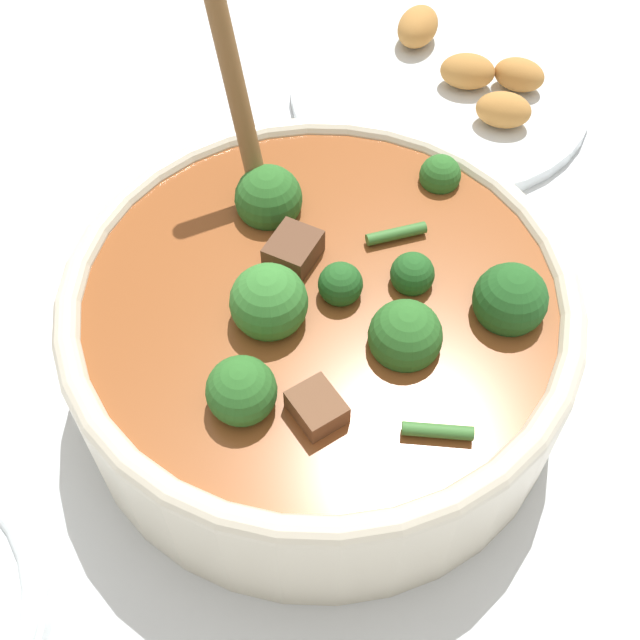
# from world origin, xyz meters

# --- Properties ---
(ground_plane) EXTENTS (4.00, 4.00, 0.00)m
(ground_plane) POSITION_xyz_m (0.00, 0.00, 0.00)
(ground_plane) COLOR silver
(stew_bowl) EXTENTS (0.30, 0.30, 0.24)m
(stew_bowl) POSITION_xyz_m (0.00, 0.00, 0.05)
(stew_bowl) COLOR beige
(stew_bowl) RESTS_ON ground_plane
(food_plate) EXTENTS (0.25, 0.25, 0.04)m
(food_plate) POSITION_xyz_m (0.07, 0.29, 0.01)
(food_plate) COLOR white
(food_plate) RESTS_ON ground_plane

